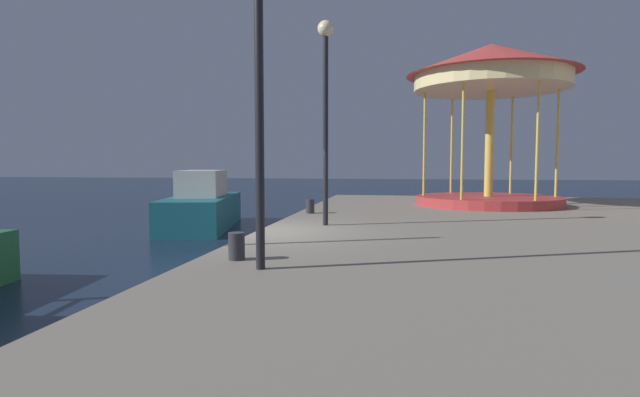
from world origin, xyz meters
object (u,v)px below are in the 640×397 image
lamp_post_mid_promenade (259,38)px  bollard_north (310,206)px  motorboat_teal (202,206)px  carousel (491,85)px  bollard_south (237,246)px  lamp_post_far_end (326,87)px

lamp_post_mid_promenade → bollard_north: (-0.76, 7.39, -2.83)m
motorboat_teal → carousel: carousel is taller
carousel → bollard_south: size_ratio=13.87×
motorboat_teal → bollard_north: 4.79m
lamp_post_far_end → bollard_south: size_ratio=11.42×
lamp_post_mid_promenade → lamp_post_far_end: lamp_post_far_end is taller
carousel → lamp_post_mid_promenade: (-4.62, -11.08, -0.96)m
carousel → bollard_north: 7.54m
lamp_post_mid_promenade → bollard_south: 2.93m
motorboat_teal → lamp_post_mid_promenade: lamp_post_mid_promenade is taller
carousel → lamp_post_mid_promenade: carousel is taller
motorboat_teal → bollard_north: motorboat_teal is taller
bollard_south → bollard_north: (-0.23, 6.83, 0.00)m
lamp_post_mid_promenade → lamp_post_far_end: bearing=88.8°
carousel → bollard_south: 12.31m
lamp_post_mid_promenade → carousel: bearing=67.4°
motorboat_teal → bollard_south: (4.43, -9.12, 0.26)m
lamp_post_mid_promenade → lamp_post_far_end: size_ratio=0.97×
motorboat_teal → lamp_post_far_end: (5.06, -4.87, 3.16)m
lamp_post_far_end → bollard_south: (-0.63, -4.24, -2.90)m
lamp_post_mid_promenade → lamp_post_far_end: 4.81m
lamp_post_far_end → bollard_north: lamp_post_far_end is taller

